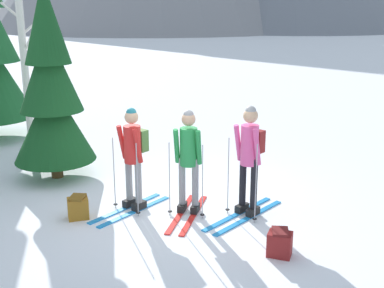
# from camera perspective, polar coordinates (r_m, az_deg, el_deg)

# --- Properties ---
(ground_plane) EXTENTS (400.00, 400.00, 0.00)m
(ground_plane) POSITION_cam_1_polar(r_m,az_deg,el_deg) (8.37, -1.79, -7.41)
(ground_plane) COLOR white
(skier_in_red) EXTENTS (1.14, 1.50, 1.73)m
(skier_in_red) POSITION_cam_1_polar(r_m,az_deg,el_deg) (8.07, -6.82, -1.03)
(skier_in_red) COLOR #1E84D1
(skier_in_red) RESTS_ON ground
(skier_in_green) EXTENTS (0.60, 1.62, 1.73)m
(skier_in_green) POSITION_cam_1_polar(r_m,az_deg,el_deg) (7.86, -0.42, -1.58)
(skier_in_green) COLOR red
(skier_in_green) RESTS_ON ground
(skier_in_pink) EXTENTS (1.29, 1.59, 1.81)m
(skier_in_pink) POSITION_cam_1_polar(r_m,az_deg,el_deg) (7.83, 6.69, -1.17)
(skier_in_pink) COLOR #1E84D1
(skier_in_pink) RESTS_ON ground
(pine_tree_mid) EXTENTS (1.56, 1.56, 3.78)m
(pine_tree_mid) POSITION_cam_1_polar(r_m,az_deg,el_deg) (9.72, -16.03, 5.95)
(pine_tree_mid) COLOR #51381E
(pine_tree_mid) RESTS_ON ground
(birch_tree_slender) EXTENTS (1.02, 0.81, 4.04)m
(birch_tree_slender) POSITION_cam_1_polar(r_m,az_deg,el_deg) (11.42, -18.80, 8.85)
(birch_tree_slender) COLOR silver
(birch_tree_slender) RESTS_ON ground
(backpack_on_snow_front) EXTENTS (0.39, 0.35, 0.38)m
(backpack_on_snow_front) POSITION_cam_1_polar(r_m,az_deg,el_deg) (8.12, -13.06, -7.17)
(backpack_on_snow_front) COLOR #99661E
(backpack_on_snow_front) RESTS_ON ground
(backpack_on_snow_beside) EXTENTS (0.37, 0.31, 0.38)m
(backpack_on_snow_beside) POSITION_cam_1_polar(r_m,az_deg,el_deg) (6.92, 10.12, -11.24)
(backpack_on_snow_beside) COLOR maroon
(backpack_on_snow_beside) RESTS_ON ground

